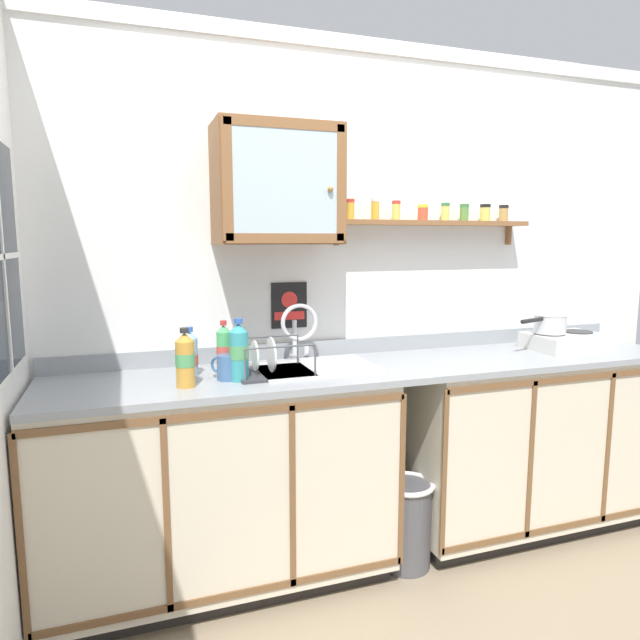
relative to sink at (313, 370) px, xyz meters
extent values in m
plane|color=gray|center=(0.36, -0.31, -0.94)|extent=(6.13, 6.13, 0.00)
cube|color=white|center=(0.36, 0.27, 0.31)|extent=(3.73, 0.05, 2.50)
cube|color=white|center=(0.36, 0.24, 1.51)|extent=(3.73, 0.02, 0.05)
cube|color=black|center=(-0.45, -0.01, -0.90)|extent=(1.44, 0.51, 0.08)
cube|color=beige|center=(-0.45, -0.04, -0.44)|extent=(1.47, 0.57, 0.84)
cube|color=brown|center=(-0.45, -0.33, -0.06)|extent=(1.47, 0.01, 0.03)
cube|color=brown|center=(-0.45, -0.33, -0.81)|extent=(1.47, 0.01, 0.03)
cube|color=brown|center=(-1.18, -0.33, -0.44)|extent=(0.02, 0.01, 0.77)
cube|color=brown|center=(-0.69, -0.33, -0.44)|extent=(0.02, 0.01, 0.77)
cube|color=brown|center=(-0.20, -0.33, -0.44)|extent=(0.02, 0.01, 0.77)
cube|color=brown|center=(0.29, -0.33, -0.44)|extent=(0.02, 0.01, 0.77)
cube|color=black|center=(1.20, -0.01, -0.90)|extent=(1.37, 0.51, 0.08)
cube|color=beige|center=(1.20, -0.04, -0.44)|extent=(1.40, 0.57, 0.84)
cube|color=brown|center=(1.20, -0.33, -0.06)|extent=(1.40, 0.01, 0.03)
cube|color=brown|center=(1.20, -0.33, -0.81)|extent=(1.40, 0.01, 0.03)
cube|color=brown|center=(0.50, -0.33, -0.44)|extent=(0.02, 0.01, 0.77)
cube|color=brown|center=(0.97, -0.33, -0.44)|extent=(0.02, 0.01, 0.77)
cube|color=brown|center=(1.44, -0.33, -0.44)|extent=(0.02, 0.01, 0.77)
cube|color=gray|center=(0.36, -0.04, 0.00)|extent=(3.09, 0.60, 0.03)
cube|color=gray|center=(0.36, 0.24, 0.05)|extent=(3.09, 0.02, 0.08)
cube|color=silver|center=(0.00, -0.02, 0.02)|extent=(0.54, 0.39, 0.01)
cube|color=slate|center=(0.00, -0.02, -0.09)|extent=(0.46, 0.31, 0.01)
cube|color=slate|center=(0.00, 0.14, -0.04)|extent=(0.46, 0.01, 0.10)
cube|color=slate|center=(0.00, -0.18, -0.04)|extent=(0.46, 0.01, 0.10)
cylinder|color=#4C4C51|center=(0.00, -0.02, -0.09)|extent=(0.04, 0.04, 0.01)
cylinder|color=silver|center=(-0.03, 0.19, 0.02)|extent=(0.05, 0.05, 0.02)
cylinder|color=silver|center=(-0.03, 0.19, 0.12)|extent=(0.02, 0.02, 0.17)
torus|color=silver|center=(-0.03, 0.11, 0.21)|extent=(0.18, 0.02, 0.18)
cylinder|color=silver|center=(0.03, 0.19, 0.06)|extent=(0.02, 0.02, 0.06)
cube|color=silver|center=(1.41, -0.03, 0.05)|extent=(0.39, 0.29, 0.08)
cylinder|color=#2D2D2D|center=(1.32, -0.01, 0.10)|extent=(0.16, 0.16, 0.01)
cylinder|color=#2D2D2D|center=(1.51, -0.01, 0.10)|extent=(0.16, 0.16, 0.01)
cylinder|color=black|center=(1.32, -0.16, 0.05)|extent=(0.03, 0.02, 0.03)
cylinder|color=black|center=(1.51, -0.16, 0.05)|extent=(0.03, 0.02, 0.03)
cylinder|color=silver|center=(1.32, -0.01, 0.15)|extent=(0.16, 0.16, 0.10)
torus|color=silver|center=(1.32, -0.01, 0.20)|extent=(0.17, 0.17, 0.01)
cylinder|color=black|center=(1.16, -0.06, 0.18)|extent=(0.17, 0.08, 0.02)
cylinder|color=gold|center=(-0.59, -0.15, 0.10)|extent=(0.08, 0.08, 0.18)
cone|color=gold|center=(-0.59, -0.15, 0.21)|extent=(0.07, 0.07, 0.03)
cylinder|color=#262626|center=(-0.59, -0.15, 0.24)|extent=(0.03, 0.03, 0.02)
cylinder|color=#4C9959|center=(-0.59, -0.15, 0.12)|extent=(0.08, 0.08, 0.05)
cylinder|color=#4CB266|center=(-0.41, -0.02, 0.11)|extent=(0.06, 0.06, 0.19)
cone|color=#4CB266|center=(-0.41, -0.02, 0.22)|extent=(0.06, 0.06, 0.03)
cylinder|color=red|center=(-0.41, -0.02, 0.24)|extent=(0.03, 0.03, 0.02)
cylinder|color=#D84C3F|center=(-0.41, -0.02, 0.12)|extent=(0.06, 0.06, 0.05)
cylinder|color=teal|center=(-0.37, -0.12, 0.11)|extent=(0.08, 0.08, 0.21)
cone|color=teal|center=(-0.37, -0.12, 0.24)|extent=(0.08, 0.08, 0.04)
cylinder|color=#2D59B2|center=(-0.37, -0.12, 0.26)|extent=(0.04, 0.04, 0.02)
cylinder|color=#4C9959|center=(-0.37, -0.12, 0.13)|extent=(0.08, 0.08, 0.06)
cylinder|color=#8CB7E0|center=(-0.55, 0.04, 0.09)|extent=(0.06, 0.06, 0.16)
cone|color=#8CB7E0|center=(-0.55, 0.04, 0.19)|extent=(0.06, 0.06, 0.03)
cylinder|color=#2D59B2|center=(-0.55, 0.04, 0.21)|extent=(0.03, 0.03, 0.02)
cylinder|color=#D84C3F|center=(-0.55, 0.04, 0.08)|extent=(0.07, 0.07, 0.05)
cube|color=#333338|center=(-0.20, -0.06, 0.02)|extent=(0.33, 0.28, 0.01)
cylinder|color=#4C4F54|center=(-0.35, -0.18, 0.09)|extent=(0.01, 0.01, 0.13)
cylinder|color=#4C4F54|center=(-0.05, -0.18, 0.09)|extent=(0.01, 0.01, 0.13)
cylinder|color=#4C4F54|center=(-0.35, 0.07, 0.09)|extent=(0.01, 0.01, 0.13)
cylinder|color=#4C4F54|center=(-0.05, 0.07, 0.09)|extent=(0.01, 0.01, 0.13)
cylinder|color=#4C4F54|center=(-0.20, -0.18, 0.16)|extent=(0.30, 0.01, 0.01)
cylinder|color=#4C4F54|center=(-0.20, 0.07, 0.16)|extent=(0.30, 0.01, 0.01)
cylinder|color=white|center=(-0.29, -0.06, 0.10)|extent=(0.01, 0.13, 0.13)
cylinder|color=white|center=(-0.21, -0.06, 0.10)|extent=(0.01, 0.15, 0.15)
cylinder|color=#3F6699|center=(-0.41, -0.09, 0.07)|extent=(0.09, 0.09, 0.11)
torus|color=#3F6699|center=(-0.44, -0.06, 0.07)|extent=(0.06, 0.06, 0.07)
cube|color=brown|center=(-0.14, 0.10, 0.84)|extent=(0.55, 0.30, 0.52)
cube|color=silver|center=(-0.14, -0.06, 0.84)|extent=(0.45, 0.01, 0.43)
cube|color=brown|center=(-0.39, -0.06, 0.84)|extent=(0.04, 0.01, 0.49)
cube|color=brown|center=(0.11, -0.06, 0.84)|extent=(0.04, 0.01, 0.49)
cube|color=brown|center=(-0.14, -0.06, 1.07)|extent=(0.52, 0.01, 0.04)
cube|color=brown|center=(-0.14, -0.06, 0.60)|extent=(0.52, 0.01, 0.04)
sphere|color=olive|center=(0.06, -0.07, 0.81)|extent=(0.02, 0.02, 0.02)
cube|color=brown|center=(0.71, 0.18, 0.68)|extent=(1.08, 0.14, 0.02)
cube|color=brown|center=(0.20, 0.23, 0.62)|extent=(0.02, 0.03, 0.10)
cube|color=brown|center=(1.21, 0.23, 0.62)|extent=(0.02, 0.03, 0.10)
cylinder|color=gold|center=(0.25, 0.19, 0.73)|extent=(0.04, 0.04, 0.08)
cylinder|color=red|center=(0.25, 0.19, 0.78)|extent=(0.04, 0.04, 0.02)
cylinder|color=gold|center=(0.37, 0.16, 0.73)|extent=(0.04, 0.04, 0.09)
cylinder|color=white|center=(0.37, 0.16, 0.79)|extent=(0.04, 0.04, 0.02)
cylinder|color=#E0C659|center=(0.50, 0.18, 0.73)|extent=(0.04, 0.04, 0.08)
cylinder|color=red|center=(0.50, 0.18, 0.78)|extent=(0.04, 0.04, 0.02)
cylinder|color=#CC4C33|center=(0.65, 0.18, 0.72)|extent=(0.05, 0.05, 0.06)
cylinder|color=yellow|center=(0.65, 0.18, 0.76)|extent=(0.05, 0.05, 0.02)
cylinder|color=#E0C659|center=(0.78, 0.19, 0.73)|extent=(0.04, 0.04, 0.08)
cylinder|color=#33723F|center=(0.78, 0.19, 0.77)|extent=(0.04, 0.04, 0.02)
cylinder|color=#598C3F|center=(0.89, 0.18, 0.73)|extent=(0.05, 0.05, 0.07)
cylinder|color=#33723F|center=(0.89, 0.18, 0.77)|extent=(0.05, 0.05, 0.02)
cylinder|color=#E0C659|center=(1.02, 0.18, 0.73)|extent=(0.05, 0.05, 0.07)
cylinder|color=black|center=(1.02, 0.18, 0.77)|extent=(0.05, 0.05, 0.02)
cylinder|color=tan|center=(1.14, 0.18, 0.73)|extent=(0.05, 0.05, 0.07)
cylinder|color=black|center=(1.14, 0.18, 0.77)|extent=(0.05, 0.05, 0.02)
cube|color=black|center=(-0.04, 0.24, 0.28)|extent=(0.18, 0.01, 0.22)
cube|color=red|center=(-0.04, 0.24, 0.22)|extent=(0.15, 0.00, 0.04)
cylinder|color=red|center=(-0.04, 0.24, 0.30)|extent=(0.08, 0.00, 0.08)
cube|color=#262D38|center=(-1.19, -0.23, 0.54)|extent=(0.01, 0.60, 0.79)
cube|color=white|center=(-1.18, -0.23, 0.54)|extent=(0.01, 0.02, 0.79)
cube|color=white|center=(-1.18, -0.23, 0.54)|extent=(0.01, 0.60, 0.02)
cylinder|color=#4C4C51|center=(0.40, -0.18, -0.73)|extent=(0.23, 0.23, 0.40)
torus|color=white|center=(0.40, -0.18, -0.53)|extent=(0.26, 0.26, 0.02)
camera|label=1|loc=(-0.80, -2.38, 0.60)|focal=31.50mm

